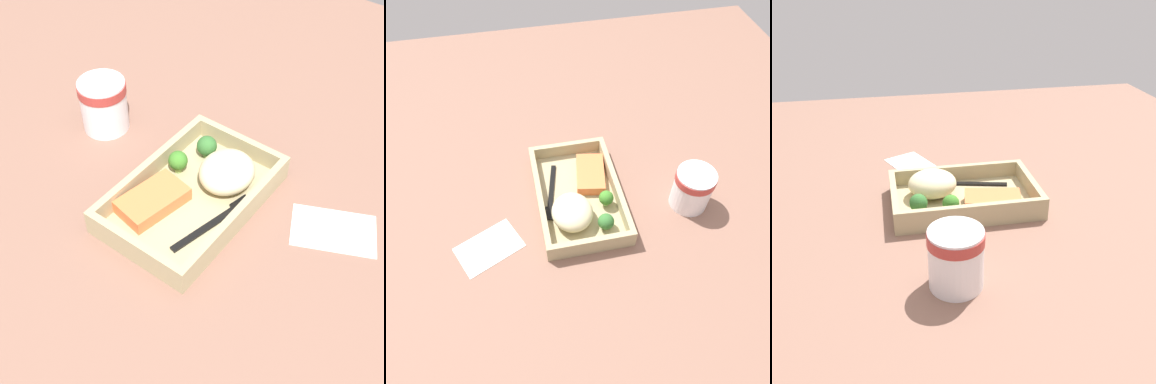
{
  "view_description": "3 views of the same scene",
  "coord_description": "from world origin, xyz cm",
  "views": [
    {
      "loc": [
        -45.89,
        -34.6,
        64.28
      ],
      "look_at": [
        0.0,
        0.0,
        2.7
      ],
      "focal_mm": 50.0,
      "sensor_mm": 36.0,
      "label": 1
    },
    {
      "loc": [
        51.15,
        -10.66,
        68.55
      ],
      "look_at": [
        0.0,
        0.0,
        2.7
      ],
      "focal_mm": 35.0,
      "sensor_mm": 36.0,
      "label": 2
    },
    {
      "loc": [
        15.05,
        77.62,
        45.27
      ],
      "look_at": [
        0.0,
        0.0,
        2.7
      ],
      "focal_mm": 42.0,
      "sensor_mm": 36.0,
      "label": 3
    }
  ],
  "objects": [
    {
      "name": "takeout_tray",
      "position": [
        0.0,
        0.0,
        0.6
      ],
      "size": [
        28.9,
        18.51,
        1.2
      ],
      "primitive_type": "cube",
      "color": "tan",
      "rests_on": "ground_plane"
    },
    {
      "name": "receipt_slip",
      "position": [
        8.65,
        -20.81,
        0.12
      ],
      "size": [
        13.09,
        15.27,
        0.24
      ],
      "primitive_type": "cube",
      "rotation": [
        0.0,
        0.0,
        0.43
      ],
      "color": "white",
      "rests_on": "ground_plane"
    },
    {
      "name": "fork",
      "position": [
        -1.33,
        -5.99,
        1.42
      ],
      "size": [
        15.76,
        5.19,
        0.44
      ],
      "color": "black",
      "rests_on": "takeout_tray"
    },
    {
      "name": "paper_cup",
      "position": [
        5.93,
        24.29,
        5.46
      ],
      "size": [
        8.64,
        8.64,
        9.77
      ],
      "color": "white",
      "rests_on": "ground_plane"
    },
    {
      "name": "mashed_potatoes",
      "position": [
        6.02,
        -2.49,
        3.9
      ],
      "size": [
        9.76,
        8.78,
        5.4
      ],
      "primitive_type": "ellipsoid",
      "color": "beige",
      "rests_on": "takeout_tray"
    },
    {
      "name": "tray_rim",
      "position": [
        0.0,
        0.0,
        2.88
      ],
      "size": [
        28.9,
        18.51,
        3.36
      ],
      "color": "tan",
      "rests_on": "takeout_tray"
    },
    {
      "name": "broccoli_floret_1",
      "position": [
        9.51,
        4.01,
        3.38
      ],
      "size": [
        3.47,
        3.47,
        4.0
      ],
      "color": "#729A58",
      "rests_on": "takeout_tray"
    },
    {
      "name": "salmon_fillet",
      "position": [
        -4.93,
        3.99,
        2.41
      ],
      "size": [
        11.85,
        8.2,
        2.42
      ],
      "primitive_type": "cube",
      "rotation": [
        0.0,
        0.0,
        -0.18
      ],
      "color": "orange",
      "rests_on": "takeout_tray"
    },
    {
      "name": "broccoli_floret_2",
      "position": [
        3.58,
        5.58,
        3.54
      ],
      "size": [
        3.24,
        3.24,
        4.07
      ],
      "color": "#83AD5C",
      "rests_on": "takeout_tray"
    },
    {
      "name": "ground_plane",
      "position": [
        0.0,
        0.0,
        -1.0
      ],
      "size": [
        160.0,
        160.0,
        2.0
      ],
      "primitive_type": "cube",
      "color": "#805B4B"
    }
  ]
}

